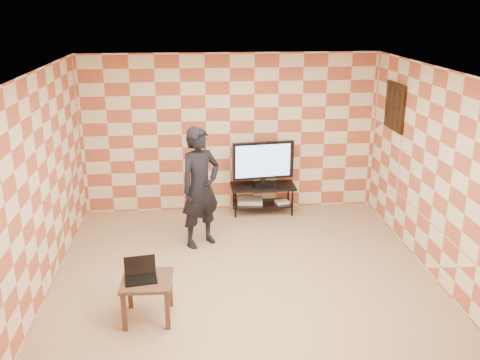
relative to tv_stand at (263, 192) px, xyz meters
name	(u,v)px	position (x,y,z in m)	size (l,w,h in m)	color
floor	(244,276)	(-0.53, -2.22, -0.37)	(5.00, 5.00, 0.00)	tan
wall_back	(230,134)	(-0.53, 0.28, 0.98)	(5.00, 0.02, 2.70)	beige
wall_front	(273,277)	(-0.53, -4.72, 0.98)	(5.00, 0.02, 2.70)	beige
wall_left	(40,186)	(-3.03, -2.22, 0.98)	(0.02, 5.00, 2.70)	beige
wall_right	(436,175)	(1.97, -2.22, 0.98)	(0.02, 5.00, 2.70)	beige
ceiling	(244,71)	(-0.53, -2.22, 2.33)	(5.00, 5.00, 0.02)	white
wall_art	(395,107)	(1.94, -0.67, 1.58)	(0.04, 0.72, 0.72)	black
tv_stand	(263,192)	(0.00, 0.00, 0.00)	(1.10, 0.49, 0.50)	black
tv	(263,161)	(0.00, 0.00, 0.56)	(1.05, 0.24, 0.76)	black
dvd_player	(250,201)	(-0.21, 0.03, -0.16)	(0.42, 0.30, 0.07)	silver
game_console	(282,202)	(0.34, -0.04, -0.17)	(0.22, 0.16, 0.05)	silver
side_table	(147,286)	(-1.72, -3.12, 0.04)	(0.58, 0.58, 0.50)	#3C2819
laptop	(141,274)	(-1.79, -3.10, 0.18)	(0.39, 0.33, 0.24)	black
person	(200,188)	(-1.08, -1.17, 0.53)	(0.66, 0.43, 1.80)	black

